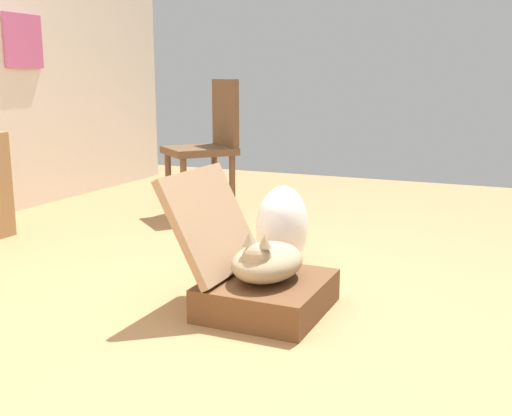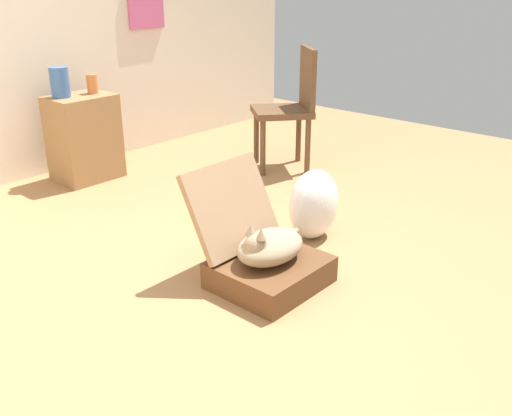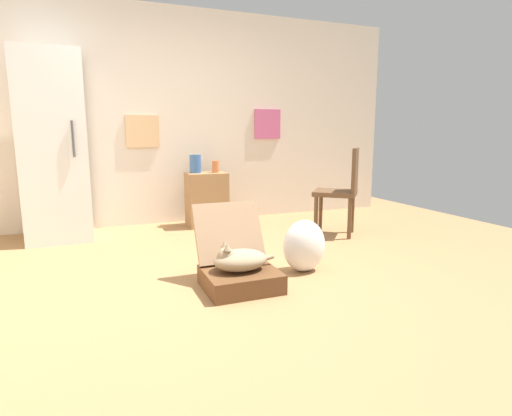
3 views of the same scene
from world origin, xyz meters
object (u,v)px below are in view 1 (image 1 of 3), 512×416
cat (266,261)px  plastic_bag_white (282,227)px  suitcase_base (267,295)px  chair (209,143)px

cat → plastic_bag_white: plastic_bag_white is taller
suitcase_base → chair: size_ratio=0.55×
cat → suitcase_base: bearing=-2.4°
plastic_bag_white → chair: chair is taller
suitcase_base → plastic_bag_white: size_ratio=1.23×
chair → plastic_bag_white: bearing=-6.2°
plastic_bag_white → chair: size_ratio=0.45×
suitcase_base → plastic_bag_white: bearing=16.1°
cat → chair: size_ratio=0.49×
chair → cat: bearing=-15.3°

